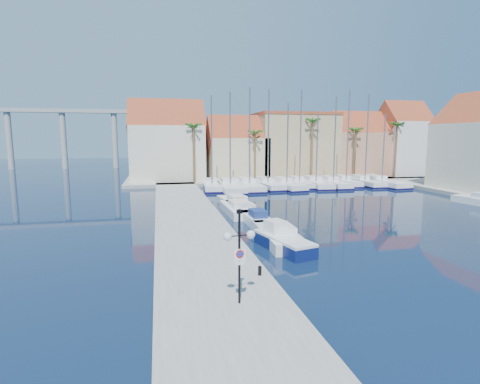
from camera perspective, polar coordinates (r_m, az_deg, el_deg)
The scene contains 33 objects.
ground at distance 22.41m, azimuth 20.24°, elevation -12.12°, with size 260.00×260.00×0.00m, color black.
quay_west at distance 32.04m, azimuth -7.41°, elevation -5.06°, with size 6.00×77.00×0.50m, color gray.
shore_north at distance 69.43m, azimuth 5.81°, elevation 2.19°, with size 54.00×16.00×0.50m, color gray.
lamp_post at distance 15.99m, azimuth -0.10°, elevation -7.65°, with size 1.41×0.48×4.16m.
bollard at distance 19.94m, azimuth 3.03°, elevation -11.90°, with size 0.19×0.19×0.48m, color black.
fishing_boat at distance 25.96m, azimuth 6.49°, elevation -7.40°, with size 3.01×5.60×1.87m.
motorboat_west_0 at distance 27.92m, azimuth 5.84°, elevation -6.50°, with size 2.66×7.51×1.40m.
motorboat_west_1 at distance 33.18m, azimuth 2.52°, elevation -4.07°, with size 1.93×5.57×1.40m.
motorboat_west_2 at distance 37.74m, azimuth -0.36°, elevation -2.55°, with size 2.51×7.45×1.40m.
motorboat_west_3 at distance 41.35m, azimuth -0.72°, elevation -1.59°, with size 3.00×7.46×1.40m.
motorboat_east_1 at distance 50.61m, azimuth 32.56°, elevation -1.08°, with size 2.64×5.76×1.40m.
sailboat_0 at distance 55.01m, azimuth -4.31°, elevation 0.98°, with size 3.10×9.16×13.48m.
sailboat_1 at distance 54.81m, azimuth -1.60°, elevation 0.93°, with size 3.65×12.16×13.94m.
sailboat_2 at distance 55.56m, azimuth 1.30°, elevation 1.06°, with size 3.08×10.83×14.68m.
sailboat_3 at distance 56.49m, azimuth 4.08°, elevation 1.19°, with size 3.25×9.55×14.56m.
sailboat_4 at distance 56.78m, azimuth 6.89°, elevation 1.14°, with size 3.56×10.41×12.54m.
sailboat_5 at distance 58.65m, azimuth 8.87°, elevation 1.40°, with size 2.55×8.54×14.65m.
sailboat_6 at distance 59.21m, azimuth 11.31°, elevation 1.32°, with size 3.38×10.40×11.11m.
sailboat_7 at distance 59.95m, azimuth 13.80°, elevation 1.36°, with size 2.69×9.54×13.65m.
sailboat_8 at distance 61.87m, azimuth 15.66°, elevation 1.56°, with size 2.37×8.28×14.82m.
sailboat_9 at distance 62.98m, azimuth 18.22°, elevation 1.52°, with size 2.75×9.60×14.16m.
sailboat_10 at distance 63.60m, azimuth 20.43°, elevation 1.42°, with size 3.98×11.71×11.20m.
building_0 at distance 64.59m, azimuth -11.06°, elevation 7.20°, with size 12.30×9.00×13.50m.
building_1 at distance 66.03m, azimuth -0.51°, elevation 6.31°, with size 10.30×8.00×11.00m.
building_2 at distance 70.05m, azimuth 8.23°, elevation 7.12°, with size 14.20×10.20×11.50m.
building_3 at distance 74.25m, azimuth 17.26°, elevation 6.59°, with size 10.30×8.00×12.00m.
building_4 at distance 78.25m, azimuth 23.44°, elevation 7.17°, with size 8.30×8.00×14.00m.
palm_0 at distance 59.85m, azimuth -7.12°, elevation 9.66°, with size 2.60×2.60×10.15m.
palm_1 at distance 61.58m, azimuth 2.31°, elevation 8.80°, with size 2.60×2.60×9.15m.
palm_2 at distance 64.89m, azimuth 11.03°, elevation 10.29°, with size 2.60×2.60×11.15m.
palm_3 at distance 68.41m, azimuth 17.23°, elevation 8.78°, with size 2.60×2.60×9.65m.
palm_4 at distance 72.69m, azimuth 22.83°, elevation 9.20°, with size 2.60×2.60×10.65m.
viaduct at distance 103.31m, azimuth -28.18°, elevation 8.81°, with size 48.00×2.20×14.45m.
Camera 1 is at (-11.63, -17.56, 7.63)m, focal length 28.00 mm.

